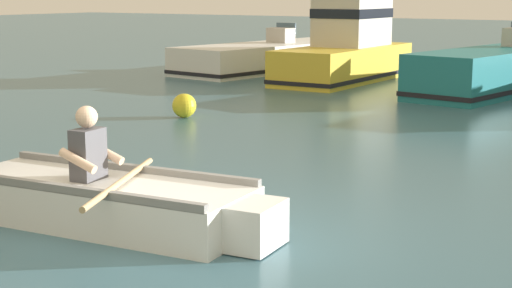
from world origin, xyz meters
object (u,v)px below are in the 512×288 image
Objects in this scene: moored_boat_yellow at (347,48)px; moored_boat_white at (270,58)px; rowboat_with_person at (108,200)px; mooring_buoy at (184,106)px; moored_boat_teal at (507,70)px.

moored_boat_white is at bearing 158.42° from moored_boat_yellow.
moored_boat_yellow reaches higher than rowboat_with_person.
rowboat_with_person is at bearing -73.60° from moored_boat_yellow.
moored_boat_white is at bearing 115.98° from rowboat_with_person.
moored_boat_white reaches higher than mooring_buoy.
moored_boat_teal reaches higher than mooring_buoy.
moored_boat_white is 1.37× the size of moored_boat_yellow.
moored_boat_teal reaches higher than moored_boat_white.
mooring_buoy is (-3.58, 5.82, -0.03)m from rowboat_with_person.
moored_boat_teal is (0.28, 13.20, 0.23)m from rowboat_with_person.
mooring_buoy is at bearing -87.92° from moored_boat_yellow.
moored_boat_yellow is at bearing 106.40° from rowboat_with_person.
mooring_buoy is (0.26, -7.23, -0.63)m from moored_boat_yellow.
moored_boat_teal reaches higher than rowboat_with_person.
moored_boat_white is at bearing 111.78° from mooring_buoy.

